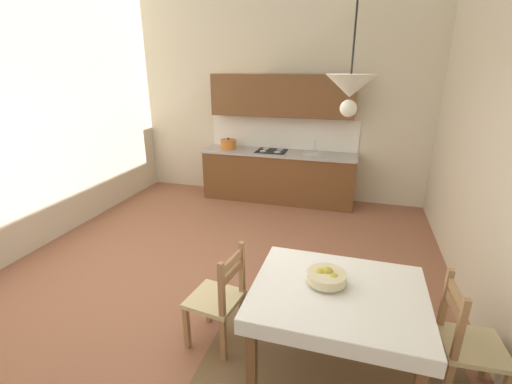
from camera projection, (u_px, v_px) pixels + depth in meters
ground_plane at (211, 293)px, 3.93m from camera, size 5.81×7.06×0.10m
wall_back at (280, 79)px, 6.18m from camera, size 5.81×0.12×4.22m
area_rug at (330, 378)px, 2.79m from camera, size 2.10×1.60×0.01m
kitchen_cabinetry at (279, 154)px, 6.28m from camera, size 2.71×0.63×2.20m
dining_table at (337, 304)px, 2.67m from camera, size 1.29×1.05×0.75m
dining_chair_window_side at (467, 344)px, 2.54m from camera, size 0.44×0.44×0.93m
dining_chair_tv_side at (219, 299)px, 3.04m from camera, size 0.47×0.47×0.93m
fruit_bowl at (326, 277)px, 2.70m from camera, size 0.30×0.30×0.12m
pendant_lamp at (350, 87)px, 2.23m from camera, size 0.32×0.32×0.81m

